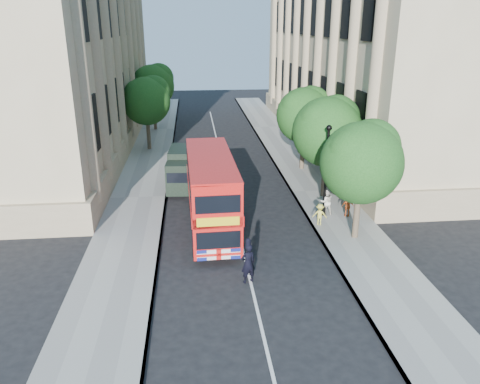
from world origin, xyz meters
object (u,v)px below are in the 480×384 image
object	(u,v)px
box_van	(184,170)
woman_pedestrian	(326,202)
double_decker_bus	(211,191)
police_constable	(248,263)
lamp_post	(326,175)

from	to	relation	value
box_van	woman_pedestrian	size ratio (longest dim) A/B	3.06
box_van	double_decker_bus	bearing A→B (deg)	-72.71
police_constable	woman_pedestrian	xyz separation A→B (m)	(5.24, 6.71, -0.01)
double_decker_bus	box_van	xyz separation A→B (m)	(-1.52, 6.64, -0.89)
lamp_post	box_van	bearing A→B (deg)	144.82
double_decker_bus	box_van	distance (m)	6.87
double_decker_bus	woman_pedestrian	xyz separation A→B (m)	(6.52, 1.13, -1.28)
box_van	woman_pedestrian	world-z (taller)	box_van
police_constable	woman_pedestrian	distance (m)	8.51
box_van	police_constable	size ratio (longest dim) A/B	2.62
box_van	woman_pedestrian	distance (m)	9.75
lamp_post	double_decker_bus	distance (m)	6.48
lamp_post	woman_pedestrian	size ratio (longest dim) A/B	3.37
double_decker_bus	woman_pedestrian	world-z (taller)	double_decker_bus
box_van	lamp_post	bearing A→B (deg)	-30.79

